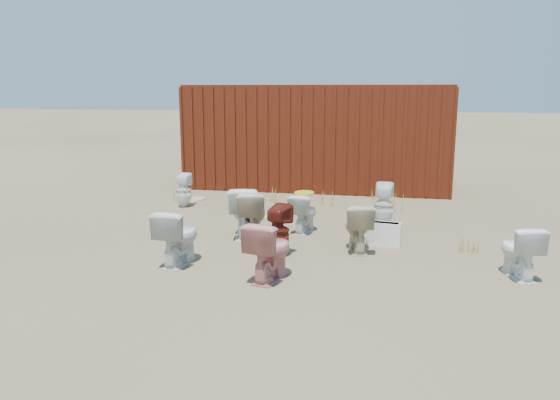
% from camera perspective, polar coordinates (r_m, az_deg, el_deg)
% --- Properties ---
extents(ground, '(100.00, 100.00, 0.00)m').
position_cam_1_polar(ground, '(8.37, -0.83, -4.50)').
color(ground, brown).
rests_on(ground, ground).
extents(shipping_container, '(6.00, 2.40, 2.40)m').
position_cam_1_polar(shipping_container, '(13.22, 4.05, 6.68)').
color(shipping_container, '#4B120C').
rests_on(shipping_container, ground).
extents(toilet_front_a, '(0.49, 0.78, 0.76)m').
position_cam_1_polar(toilet_front_a, '(7.41, -10.61, -3.79)').
color(toilet_front_a, silver).
rests_on(toilet_front_a, ground).
extents(toilet_front_pink, '(0.58, 0.81, 0.75)m').
position_cam_1_polar(toilet_front_pink, '(6.70, -1.10, -5.26)').
color(toilet_front_pink, tan).
rests_on(toilet_front_pink, ground).
extents(toilet_front_c, '(0.63, 0.88, 0.82)m').
position_cam_1_polar(toilet_front_c, '(8.65, -3.83, -1.21)').
color(toilet_front_c, white).
rests_on(toilet_front_c, ground).
extents(toilet_front_maroon, '(0.43, 0.43, 0.73)m').
position_cam_1_polar(toilet_front_maroon, '(7.64, -0.23, -3.22)').
color(toilet_front_maroon, '#5C170F').
rests_on(toilet_front_maroon, ground).
extents(toilet_front_e, '(0.54, 0.74, 0.68)m').
position_cam_1_polar(toilet_front_e, '(7.42, 23.72, -4.90)').
color(toilet_front_e, white).
rests_on(toilet_front_e, ground).
extents(toilet_back_a, '(0.31, 0.32, 0.67)m').
position_cam_1_polar(toilet_back_a, '(11.00, -10.07, 1.01)').
color(toilet_back_a, white).
rests_on(toilet_back_a, ground).
extents(toilet_back_beige_left, '(0.54, 0.80, 0.76)m').
position_cam_1_polar(toilet_back_beige_left, '(8.54, -2.86, -1.54)').
color(toilet_back_beige_left, beige).
rests_on(toilet_back_beige_left, ground).
extents(toilet_back_beige_right, '(0.54, 0.77, 0.71)m').
position_cam_1_polar(toilet_back_beige_right, '(7.96, 8.09, -2.80)').
color(toilet_back_beige_right, '#CAB793').
rests_on(toilet_back_beige_right, ground).
extents(toilet_back_yellowlid, '(0.48, 0.69, 0.64)m').
position_cam_1_polar(toilet_back_yellowlid, '(8.93, 2.53, -1.36)').
color(toilet_back_yellowlid, white).
rests_on(toilet_back_yellowlid, ground).
extents(toilet_back_e, '(0.35, 0.36, 0.75)m').
position_cam_1_polar(toilet_back_e, '(9.44, 10.78, -0.50)').
color(toilet_back_e, white).
rests_on(toilet_back_e, ground).
extents(yellow_lid, '(0.32, 0.40, 0.02)m').
position_cam_1_polar(yellow_lid, '(8.86, 2.55, 0.73)').
color(yellow_lid, gold).
rests_on(yellow_lid, toilet_back_yellowlid).
extents(loose_tank, '(0.52, 0.27, 0.35)m').
position_cam_1_polar(loose_tank, '(8.36, 10.83, -3.48)').
color(loose_tank, white).
rests_on(loose_tank, ground).
extents(loose_lid_near, '(0.48, 0.57, 0.02)m').
position_cam_1_polar(loose_lid_near, '(10.09, -1.73, -1.65)').
color(loose_lid_near, '#C5B98F').
rests_on(loose_lid_near, ground).
extents(loose_lid_far, '(0.43, 0.52, 0.02)m').
position_cam_1_polar(loose_lid_far, '(11.75, -8.75, 0.11)').
color(loose_lid_far, '#C6B88F').
rests_on(loose_lid_far, ground).
extents(weed_clump_a, '(0.36, 0.36, 0.31)m').
position_cam_1_polar(weed_clump_a, '(11.60, -10.18, 0.63)').
color(weed_clump_a, olive).
rests_on(weed_clump_a, ground).
extents(weed_clump_b, '(0.32, 0.32, 0.29)m').
position_cam_1_polar(weed_clump_b, '(11.09, 4.82, 0.22)').
color(weed_clump_b, olive).
rests_on(weed_clump_b, ground).
extents(weed_clump_c, '(0.36, 0.36, 0.36)m').
position_cam_1_polar(weed_clump_c, '(10.78, 12.21, -0.14)').
color(weed_clump_c, olive).
rests_on(weed_clump_c, ground).
extents(weed_clump_d, '(0.30, 0.30, 0.30)m').
position_cam_1_polar(weed_clump_d, '(11.33, -0.38, 0.52)').
color(weed_clump_d, olive).
rests_on(weed_clump_d, ground).
extents(weed_clump_e, '(0.34, 0.34, 0.34)m').
position_cam_1_polar(weed_clump_e, '(11.56, 10.41, 0.65)').
color(weed_clump_e, olive).
rests_on(weed_clump_e, ground).
extents(weed_clump_f, '(0.28, 0.28, 0.22)m').
position_cam_1_polar(weed_clump_f, '(8.32, 19.14, -4.47)').
color(weed_clump_f, olive).
rests_on(weed_clump_f, ground).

